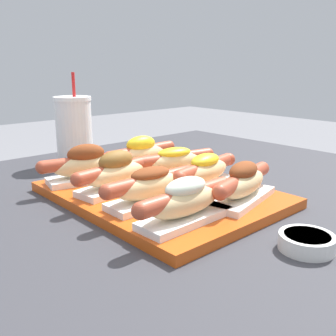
{
  "coord_description": "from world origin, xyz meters",
  "views": [
    {
      "loc": [
        0.49,
        -0.57,
        0.95
      ],
      "look_at": [
        -0.05,
        -0.08,
        0.76
      ],
      "focal_mm": 42.0,
      "sensor_mm": 36.0,
      "label": 1
    }
  ],
  "objects_px": {
    "hot_dog_0": "(87,165)",
    "hot_dog_2": "(149,185)",
    "sauce_bowl": "(307,241)",
    "hot_dog_3": "(186,201)",
    "hot_dog_6": "(206,172)",
    "drink_cup": "(74,130)",
    "hot_dog_1": "(116,173)",
    "hot_dog_7": "(243,183)",
    "hot_dog_5": "(174,162)",
    "hot_dog_4": "(141,154)",
    "serving_tray": "(160,194)"
  },
  "relations": [
    {
      "from": "hot_dog_2",
      "to": "sauce_bowl",
      "type": "height_order",
      "value": "hot_dog_2"
    },
    {
      "from": "hot_dog_3",
      "to": "hot_dog_2",
      "type": "bearing_deg",
      "value": 173.56
    },
    {
      "from": "sauce_bowl",
      "to": "hot_dog_6",
      "type": "bearing_deg",
      "value": 165.89
    },
    {
      "from": "hot_dog_1",
      "to": "sauce_bowl",
      "type": "distance_m",
      "value": 0.36
    },
    {
      "from": "hot_dog_1",
      "to": "hot_dog_7",
      "type": "distance_m",
      "value": 0.24
    },
    {
      "from": "hot_dog_3",
      "to": "hot_dog_4",
      "type": "distance_m",
      "value": 0.33
    },
    {
      "from": "hot_dog_3",
      "to": "hot_dog_5",
      "type": "bearing_deg",
      "value": 141.0
    },
    {
      "from": "hot_dog_5",
      "to": "hot_dog_1",
      "type": "bearing_deg",
      "value": -93.14
    },
    {
      "from": "hot_dog_2",
      "to": "hot_dog_4",
      "type": "height_order",
      "value": "hot_dog_4"
    },
    {
      "from": "serving_tray",
      "to": "hot_dog_2",
      "type": "distance_m",
      "value": 0.09
    },
    {
      "from": "hot_dog_1",
      "to": "hot_dog_3",
      "type": "relative_size",
      "value": 0.99
    },
    {
      "from": "hot_dog_7",
      "to": "hot_dog_1",
      "type": "bearing_deg",
      "value": -147.71
    },
    {
      "from": "serving_tray",
      "to": "drink_cup",
      "type": "distance_m",
      "value": 0.37
    },
    {
      "from": "hot_dog_4",
      "to": "drink_cup",
      "type": "xyz_separation_m",
      "value": [
        -0.21,
        -0.05,
        0.03
      ]
    },
    {
      "from": "hot_dog_0",
      "to": "hot_dog_3",
      "type": "relative_size",
      "value": 0.98
    },
    {
      "from": "hot_dog_1",
      "to": "hot_dog_4",
      "type": "relative_size",
      "value": 0.99
    },
    {
      "from": "sauce_bowl",
      "to": "drink_cup",
      "type": "xyz_separation_m",
      "value": [
        -0.66,
        0.01,
        0.07
      ]
    },
    {
      "from": "serving_tray",
      "to": "hot_dog_0",
      "type": "relative_size",
      "value": 2.18
    },
    {
      "from": "serving_tray",
      "to": "hot_dog_3",
      "type": "distance_m",
      "value": 0.17
    },
    {
      "from": "hot_dog_6",
      "to": "drink_cup",
      "type": "xyz_separation_m",
      "value": [
        -0.41,
        -0.05,
        0.04
      ]
    },
    {
      "from": "serving_tray",
      "to": "hot_dog_4",
      "type": "distance_m",
      "value": 0.17
    },
    {
      "from": "hot_dog_7",
      "to": "drink_cup",
      "type": "bearing_deg",
      "value": -175.19
    },
    {
      "from": "hot_dog_1",
      "to": "sauce_bowl",
      "type": "height_order",
      "value": "hot_dog_1"
    },
    {
      "from": "hot_dog_2",
      "to": "hot_dog_7",
      "type": "height_order",
      "value": "hot_dog_7"
    },
    {
      "from": "serving_tray",
      "to": "sauce_bowl",
      "type": "distance_m",
      "value": 0.3
    },
    {
      "from": "hot_dog_7",
      "to": "sauce_bowl",
      "type": "bearing_deg",
      "value": -19.15
    },
    {
      "from": "hot_dog_6",
      "to": "hot_dog_0",
      "type": "bearing_deg",
      "value": -143.37
    },
    {
      "from": "hot_dog_2",
      "to": "drink_cup",
      "type": "bearing_deg",
      "value": 168.25
    },
    {
      "from": "sauce_bowl",
      "to": "hot_dog_3",
      "type": "bearing_deg",
      "value": -151.16
    },
    {
      "from": "hot_dog_7",
      "to": "hot_dog_3",
      "type": "bearing_deg",
      "value": -90.61
    },
    {
      "from": "hot_dog_6",
      "to": "drink_cup",
      "type": "relative_size",
      "value": 0.86
    },
    {
      "from": "hot_dog_0",
      "to": "hot_dog_3",
      "type": "distance_m",
      "value": 0.29
    },
    {
      "from": "serving_tray",
      "to": "hot_dog_6",
      "type": "bearing_deg",
      "value": 54.41
    },
    {
      "from": "hot_dog_1",
      "to": "hot_dog_5",
      "type": "bearing_deg",
      "value": 86.86
    },
    {
      "from": "hot_dog_1",
      "to": "hot_dog_7",
      "type": "xyz_separation_m",
      "value": [
        0.2,
        0.13,
        -0.0
      ]
    },
    {
      "from": "hot_dog_0",
      "to": "hot_dog_7",
      "type": "xyz_separation_m",
      "value": [
        0.29,
        0.14,
        -0.0
      ]
    },
    {
      "from": "hot_dog_0",
      "to": "hot_dog_2",
      "type": "distance_m",
      "value": 0.19
    },
    {
      "from": "serving_tray",
      "to": "hot_dog_4",
      "type": "xyz_separation_m",
      "value": [
        -0.15,
        0.07,
        0.04
      ]
    },
    {
      "from": "hot_dog_7",
      "to": "hot_dog_6",
      "type": "bearing_deg",
      "value": 174.47
    },
    {
      "from": "hot_dog_6",
      "to": "drink_cup",
      "type": "bearing_deg",
      "value": -172.83
    },
    {
      "from": "serving_tray",
      "to": "hot_dog_7",
      "type": "distance_m",
      "value": 0.17
    },
    {
      "from": "hot_dog_3",
      "to": "hot_dog_5",
      "type": "xyz_separation_m",
      "value": [
        -0.19,
        0.15,
        -0.0
      ]
    },
    {
      "from": "hot_dog_1",
      "to": "hot_dog_5",
      "type": "distance_m",
      "value": 0.14
    },
    {
      "from": "hot_dog_0",
      "to": "hot_dog_6",
      "type": "bearing_deg",
      "value": 36.63
    },
    {
      "from": "hot_dog_4",
      "to": "sauce_bowl",
      "type": "height_order",
      "value": "hot_dog_4"
    },
    {
      "from": "hot_dog_3",
      "to": "hot_dog_7",
      "type": "height_order",
      "value": "hot_dog_7"
    },
    {
      "from": "hot_dog_5",
      "to": "sauce_bowl",
      "type": "xyz_separation_m",
      "value": [
        0.35,
        -0.07,
        -0.04
      ]
    },
    {
      "from": "hot_dog_7",
      "to": "serving_tray",
      "type": "bearing_deg",
      "value": -156.72
    },
    {
      "from": "hot_dog_0",
      "to": "sauce_bowl",
      "type": "relative_size",
      "value": 2.56
    },
    {
      "from": "hot_dog_2",
      "to": "sauce_bowl",
      "type": "relative_size",
      "value": 2.61
    }
  ]
}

